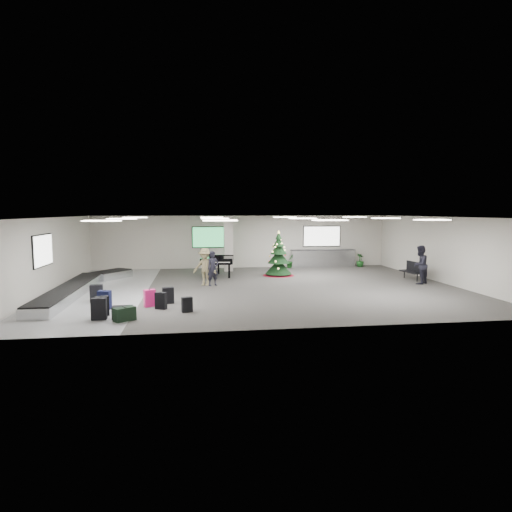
{
  "coord_description": "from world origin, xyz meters",
  "views": [
    {
      "loc": [
        -2.83,
        -19.1,
        3.46
      ],
      "look_at": [
        -0.02,
        1.0,
        1.34
      ],
      "focal_mm": 30.0,
      "sensor_mm": 36.0,
      "label": 1
    }
  ],
  "objects": [
    {
      "name": "suitcase_1",
      "position": [
        -4.11,
        -3.85,
        0.3
      ],
      "size": [
        0.43,
        0.33,
        0.62
      ],
      "rotation": [
        0.0,
        0.0,
        -0.36
      ],
      "color": "black",
      "rests_on": "ground"
    },
    {
      "name": "baggage_carousel",
      "position": [
        -7.84,
        -0.08,
        0.21
      ],
      "size": [
        2.28,
        9.71,
        0.43
      ],
      "color": "silver",
      "rests_on": "ground"
    },
    {
      "name": "black_duffel",
      "position": [
        -5.24,
        -5.09,
        0.21
      ],
      "size": [
        0.64,
        0.37,
        0.44
      ],
      "rotation": [
        0.0,
        0.0,
        0.03
      ],
      "color": "black",
      "rests_on": "ground"
    },
    {
      "name": "christmas_tree",
      "position": [
        1.55,
        3.43,
        0.84
      ],
      "size": [
        1.71,
        1.71,
        2.44
      ],
      "color": "maroon",
      "rests_on": "ground"
    },
    {
      "name": "traveler_a",
      "position": [
        -2.09,
        0.71,
        0.81
      ],
      "size": [
        0.71,
        0.62,
        1.63
      ],
      "primitive_type": "imported",
      "rotation": [
        0.0,
        0.0,
        0.49
      ],
      "color": "black",
      "rests_on": "ground"
    },
    {
      "name": "suitcase_8",
      "position": [
        -6.65,
        -2.34,
        0.34
      ],
      "size": [
        0.47,
        0.29,
        0.69
      ],
      "rotation": [
        0.0,
        0.0,
        0.06
      ],
      "color": "black",
      "rests_on": "ground"
    },
    {
      "name": "suitcase_7",
      "position": [
        -3.19,
        -4.45,
        0.26
      ],
      "size": [
        0.4,
        0.29,
        0.54
      ],
      "rotation": [
        0.0,
        0.0,
        0.31
      ],
      "color": "black",
      "rests_on": "ground"
    },
    {
      "name": "navy_suitcase",
      "position": [
        -6.09,
        -3.63,
        0.34
      ],
      "size": [
        0.48,
        0.36,
        0.69
      ],
      "rotation": [
        0.0,
        0.0,
        -0.26
      ],
      "color": "black",
      "rests_on": "ground"
    },
    {
      "name": "traveler_bench",
      "position": [
        7.71,
        -0.18,
        0.92
      ],
      "size": [
        1.14,
        1.1,
        1.85
      ],
      "primitive_type": "imported",
      "rotation": [
        0.0,
        0.0,
        3.79
      ],
      "color": "black",
      "rests_on": "ground"
    },
    {
      "name": "green_duffel",
      "position": [
        -5.12,
        -5.38,
        0.22
      ],
      "size": [
        0.72,
        0.66,
        0.46
      ],
      "rotation": [
        0.0,
        0.0,
        0.66
      ],
      "color": "black",
      "rests_on": "ground"
    },
    {
      "name": "service_counter",
      "position": [
        5.0,
        6.65,
        0.55
      ],
      "size": [
        4.05,
        0.65,
        1.08
      ],
      "color": "silver",
      "rests_on": "ground"
    },
    {
      "name": "room_envelope",
      "position": [
        -0.38,
        0.67,
        2.33
      ],
      "size": [
        18.02,
        14.02,
        3.21
      ],
      "color": "beige",
      "rests_on": "ground"
    },
    {
      "name": "potted_plant_left",
      "position": [
        2.84,
        6.39,
        0.44
      ],
      "size": [
        0.62,
        0.59,
        0.87
      ],
      "primitive_type": "imported",
      "rotation": [
        0.0,
        0.0,
        0.62
      ],
      "color": "#143E15",
      "rests_on": "ground"
    },
    {
      "name": "ground",
      "position": [
        0.0,
        0.0,
        0.0
      ],
      "size": [
        18.0,
        18.0,
        0.0
      ],
      "primitive_type": "plane",
      "color": "#3A3735",
      "rests_on": "ground"
    },
    {
      "name": "grand_piano",
      "position": [
        -1.74,
        3.63,
        0.87
      ],
      "size": [
        1.88,
        2.31,
        1.22
      ],
      "rotation": [
        0.0,
        0.0,
        -0.11
      ],
      "color": "black",
      "rests_on": "ground"
    },
    {
      "name": "bench",
      "position": [
        8.01,
        1.05,
        0.52
      ],
      "size": [
        0.6,
        1.48,
        0.92
      ],
      "rotation": [
        0.0,
        0.0,
        0.08
      ],
      "color": "black",
      "rests_on": "ground"
    },
    {
      "name": "pink_suitcase",
      "position": [
        -4.55,
        -3.4,
        0.31
      ],
      "size": [
        0.46,
        0.37,
        0.64
      ],
      "rotation": [
        0.0,
        0.0,
        0.43
      ],
      "color": "#F01F77",
      "rests_on": "ground"
    },
    {
      "name": "suitcase_3",
      "position": [
        -3.92,
        -2.96,
        0.31
      ],
      "size": [
        0.46,
        0.32,
        0.64
      ],
      "rotation": [
        0.0,
        0.0,
        0.26
      ],
      "color": "black",
      "rests_on": "ground"
    },
    {
      "name": "potted_plant_right",
      "position": [
        7.31,
        6.3,
        0.42
      ],
      "size": [
        0.64,
        0.64,
        0.83
      ],
      "primitive_type": "imported",
      "rotation": [
        0.0,
        0.0,
        2.12
      ],
      "color": "#143E15",
      "rests_on": "ground"
    },
    {
      "name": "suitcase_0",
      "position": [
        -5.97,
        -4.62,
        0.33
      ],
      "size": [
        0.48,
        0.38,
        0.68
      ],
      "rotation": [
        0.0,
        0.0,
        0.38
      ],
      "color": "black",
      "rests_on": "ground"
    },
    {
      "name": "suitcase_5",
      "position": [
        -5.96,
        -5.12,
        0.35
      ],
      "size": [
        0.48,
        0.27,
        0.72
      ],
      "rotation": [
        0.0,
        0.0,
        0.03
      ],
      "color": "black",
      "rests_on": "ground"
    },
    {
      "name": "traveler_b",
      "position": [
        -2.46,
        0.85,
        0.87
      ],
      "size": [
        1.29,
        1.03,
        1.75
      ],
      "primitive_type": "imported",
      "rotation": [
        0.0,
        0.0,
        -0.39
      ],
      "color": "#908259",
      "rests_on": "ground"
    }
  ]
}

